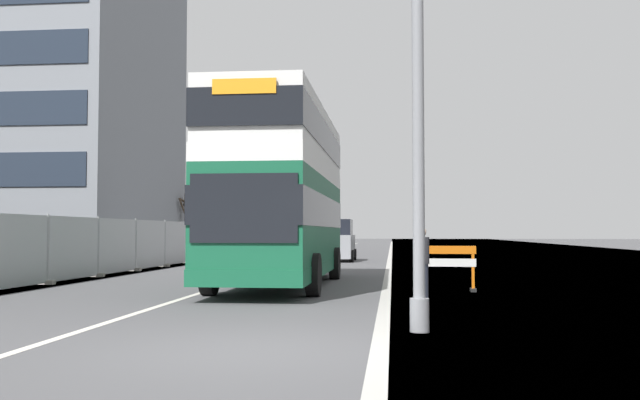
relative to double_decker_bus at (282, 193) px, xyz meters
The scene contains 11 objects.
ground 10.80m from the double_decker_bus, 80.39° to the right, with size 140.00×280.00×0.10m.
double_decker_bus is the anchor object (origin of this frame).
lamppost_foreground 9.44m from the double_decker_bus, 68.11° to the right, with size 0.29×0.70×9.56m.
roadworks_barrier 4.91m from the double_decker_bus, 16.76° to the right, with size 1.56×0.52×1.14m.
construction_site_fence 9.51m from the double_decker_bus, 135.67° to the left, with size 0.44×27.40×2.00m.
car_oncoming_near 16.32m from the double_decker_bus, 89.42° to the left, with size 1.95×3.98×2.12m.
car_receding_mid 23.65m from the double_decker_bus, 99.31° to the left, with size 2.05×4.14×2.29m.
bare_tree_far_verge_near 34.21m from the double_decker_bus, 111.31° to the left, with size 2.65×2.97×5.30m.
bare_tree_far_verge_mid 39.56m from the double_decker_bus, 112.15° to the left, with size 2.29×2.59×5.42m.
pedestrian_at_kerb 5.69m from the double_decker_bus, 47.42° to the right, with size 0.34×0.34×1.60m.
backdrop_office_block 34.95m from the double_decker_bus, 133.03° to the left, with size 20.90×16.11×20.27m.
Camera 1 is at (1.82, -8.64, 1.49)m, focal length 39.06 mm.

